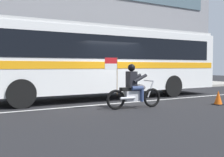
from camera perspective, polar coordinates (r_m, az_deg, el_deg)
The scene contains 8 objects.
ground_plane at distance 11.24m, azimuth 0.33°, elevation -4.93°, with size 60.00×60.00×0.00m, color black.
sidewalk_curb at distance 15.83m, azimuth -8.98°, elevation -2.47°, with size 28.00×3.80×0.15m, color #A39E93.
lane_center_stripe at distance 10.73m, azimuth 1.95°, elevation -5.27°, with size 26.60×0.14×0.01m, color silver.
office_building_facade at distance 18.27m, azimuth -11.73°, elevation 13.90°, with size 28.00×0.89×10.10m.
transit_bus at distance 12.19m, azimuth -2.58°, elevation 4.54°, with size 12.09×2.66×3.22m.
motorcycle_with_rider at distance 9.36m, azimuth 4.71°, elevation -2.38°, with size 2.19×0.65×1.78m.
fire_hydrant at distance 16.67m, azimuth 5.54°, elevation -0.66°, with size 0.22×0.30×0.75m.
traffic_cone at distance 11.03m, azimuth 21.88°, elevation -3.93°, with size 0.36×0.36×0.55m.
Camera 1 is at (-5.59, -9.64, 1.50)m, focal length 42.52 mm.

